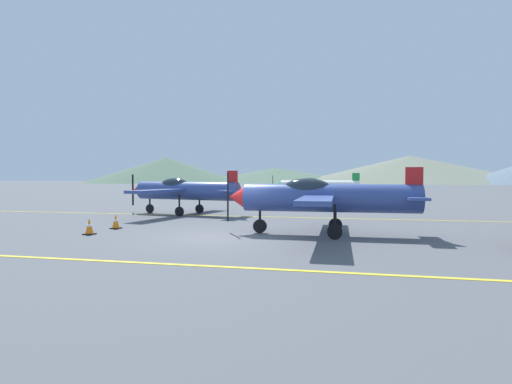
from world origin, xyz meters
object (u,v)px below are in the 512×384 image
airplane_mid (183,190)px  traffic_cone_side (116,222)px  traffic_cone_front (89,227)px  airplane_far (316,186)px  airplane_near (322,197)px

airplane_mid → traffic_cone_side: (-0.19, -6.45, -1.07)m
traffic_cone_front → traffic_cone_side: size_ratio=1.00×
airplane_mid → airplane_far: same height
airplane_far → traffic_cone_front: (-6.77, -19.83, -1.07)m
airplane_near → airplane_far: 18.12m
airplane_far → traffic_cone_side: (-6.77, -18.11, -1.07)m
traffic_cone_side → airplane_near: bearing=0.3°
airplane_mid → traffic_cone_side: bearing=-91.7°
traffic_cone_front → traffic_cone_side: (-0.00, 1.72, 0.00)m
traffic_cone_front → airplane_mid: bearing=88.7°
airplane_far → traffic_cone_front: bearing=-108.8°
traffic_cone_side → airplane_far: bearing=69.5°
airplane_near → traffic_cone_side: size_ratio=13.64×
airplane_near → traffic_cone_front: airplane_near is taller
airplane_near → airplane_far: size_ratio=1.00×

